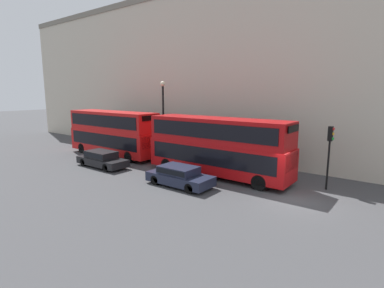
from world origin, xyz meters
TOP-DOWN VIEW (x-y plane):
  - ground_plane at (0.00, 0.00)m, footprint 200.00×200.00m
  - building_facade at (7.00, 0.00)m, footprint 1.10×80.00m
  - bus_leading at (1.60, 6.12)m, footprint 2.59×10.90m
  - bus_second_in_queue at (1.60, 17.91)m, footprint 2.59×10.22m
  - car_dark_sedan at (-1.80, 6.85)m, footprint 1.89×4.48m
  - car_hatchback at (-1.80, 15.10)m, footprint 1.78×4.70m
  - traffic_light at (3.20, -1.04)m, footprint 0.30×0.36m
  - street_lamp at (3.72, 13.31)m, footprint 0.44×0.44m
  - pedestrian at (3.73, 13.76)m, footprint 0.36×0.36m

SIDE VIEW (x-z plane):
  - ground_plane at x=0.00m, z-range 0.00..0.00m
  - car_dark_sedan at x=-1.80m, z-range 0.05..1.34m
  - car_hatchback at x=-1.80m, z-range 0.04..1.35m
  - pedestrian at x=3.73m, z-range -0.07..1.56m
  - bus_leading at x=1.60m, z-range 0.22..4.47m
  - bus_second_in_queue at x=1.60m, z-range 0.22..4.47m
  - traffic_light at x=3.20m, z-range 0.88..4.88m
  - street_lamp at x=3.72m, z-range 0.78..7.79m
  - building_facade at x=7.00m, z-range 0.30..15.99m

